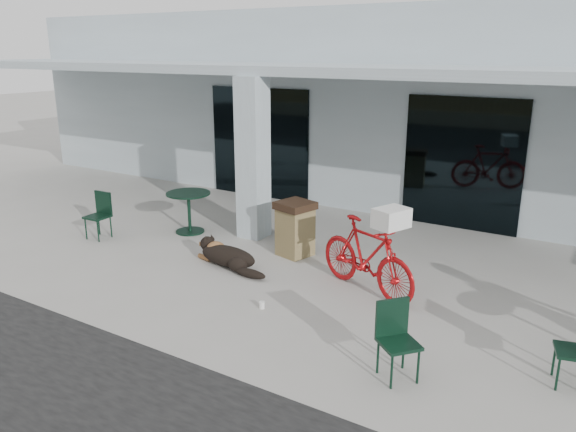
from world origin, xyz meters
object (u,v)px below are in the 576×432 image
Objects in this scene: cafe_chair_far_a at (399,343)px; trash_receptacle at (295,229)px; bicycle at (367,256)px; cafe_chair_near at (97,216)px; cafe_chair_far_b at (574,351)px; dog at (228,255)px; cafe_table_near at (189,213)px.

cafe_chair_far_a is 0.90× the size of trash_receptacle.
bicycle is at bearing 72.96° from cafe_chair_far_a.
cafe_chair_near is 3.98m from trash_receptacle.
cafe_chair_far_b is 0.86× the size of trash_receptacle.
cafe_chair_far_a is 4.14m from trash_receptacle.
dog is at bearing -112.83° from cafe_chair_far_b.
cafe_chair_near is (-3.11, -0.14, 0.25)m from dog.
bicycle reaches higher than cafe_chair_far_b.
bicycle reaches higher than trash_receptacle.
cafe_chair_far_b is at bearing -14.84° from cafe_table_near.
dog is at bearing 118.28° from bicycle.
cafe_chair_near is at bearing -135.89° from cafe_table_near.
cafe_chair_far_a is at bearing -12.71° from dog.
cafe_table_near is at bearing 41.39° from cafe_chair_near.
bicycle reaches higher than cafe_table_near.
cafe_chair_far_a is at bearing -125.87° from bicycle.
dog is 1.32m from trash_receptacle.
bicycle reaches higher than cafe_chair_far_a.
trash_receptacle reaches higher than cafe_chair_far_b.
trash_receptacle reaches higher than cafe_chair_near.
cafe_chair_far_a is 1.05× the size of cafe_chair_far_b.
dog is 1.27× the size of trash_receptacle.
cafe_chair_near is 1.06× the size of cafe_chair_far_b.
trash_receptacle reaches higher than dog.
dog is 1.38× the size of cafe_chair_near.
trash_receptacle is (2.51, -0.00, 0.08)m from cafe_table_near.
cafe_chair_far_b is (7.24, -1.92, 0.01)m from cafe_table_near.
cafe_chair_far_b is at bearing -7.29° from cafe_chair_near.
cafe_table_near reaches higher than dog.
dog is 3.12m from cafe_chair_near.
trash_receptacle is at bearing 70.18° from dog.
cafe_chair_far_b is at bearing -22.27° from cafe_chair_far_a.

